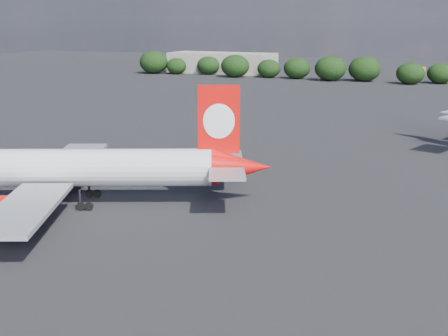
% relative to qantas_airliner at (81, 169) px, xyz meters
% --- Properties ---
extents(ground, '(500.00, 500.00, 0.00)m').
position_rel_qantas_airliner_xyz_m(ground, '(5.42, 40.86, -4.25)').
color(ground, black).
rests_on(ground, ground).
extents(qantas_airliner, '(40.50, 39.06, 13.96)m').
position_rel_qantas_airliner_xyz_m(qantas_airliner, '(0.00, 0.00, 0.00)').
color(qantas_airliner, silver).
rests_on(qantas_airliner, ground).
extents(terminal_building, '(42.00, 16.00, 8.00)m').
position_rel_qantas_airliner_xyz_m(terminal_building, '(-59.58, 172.86, -0.25)').
color(terminal_building, gray).
rests_on(terminal_building, ground).
extents(highway_sign, '(6.00, 0.30, 4.50)m').
position_rel_qantas_airliner_xyz_m(highway_sign, '(-12.58, 156.86, -1.12)').
color(highway_sign, '#135F1E').
rests_on(highway_sign, ground).
extents(billboard_yellow, '(5.00, 0.30, 5.50)m').
position_rel_qantas_airliner_xyz_m(billboard_yellow, '(17.42, 162.86, -0.38)').
color(billboard_yellow, '#FCAE16').
rests_on(billboard_yellow, ground).
extents(horizon_treeline, '(201.59, 15.52, 8.99)m').
position_rel_qantas_airliner_xyz_m(horizon_treeline, '(7.34, 160.35, -0.30)').
color(horizon_treeline, black).
rests_on(horizon_treeline, ground).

